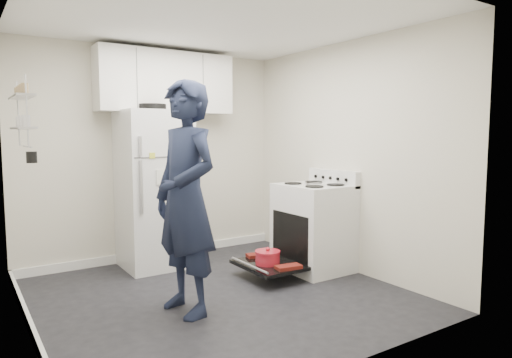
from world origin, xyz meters
TOP-DOWN VIEW (x-y plane):
  - room at (-0.03, 0.03)m, footprint 3.21×3.21m
  - electric_range at (1.26, 0.15)m, footprint 0.66×0.76m
  - open_oven_door at (0.67, 0.15)m, footprint 0.55×0.71m
  - refrigerator at (-0.14, 1.25)m, footprint 0.72×0.74m
  - upper_cabinets at (0.10, 1.43)m, footprint 1.60×0.33m
  - wall_shelf_rack at (-1.52, 0.49)m, footprint 0.14×0.60m
  - person at (-0.42, -0.20)m, footprint 0.57×0.77m

SIDE VIEW (x-z plane):
  - open_oven_door at x=0.67m, z-range 0.07..0.29m
  - electric_range at x=1.26m, z-range -0.08..1.02m
  - refrigerator at x=-0.14m, z-range -0.03..1.80m
  - person at x=-0.42m, z-range 0.00..1.95m
  - room at x=-0.03m, z-range -0.05..2.46m
  - wall_shelf_rack at x=-1.52m, z-range 1.37..1.98m
  - upper_cabinets at x=0.10m, z-range 1.75..2.45m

